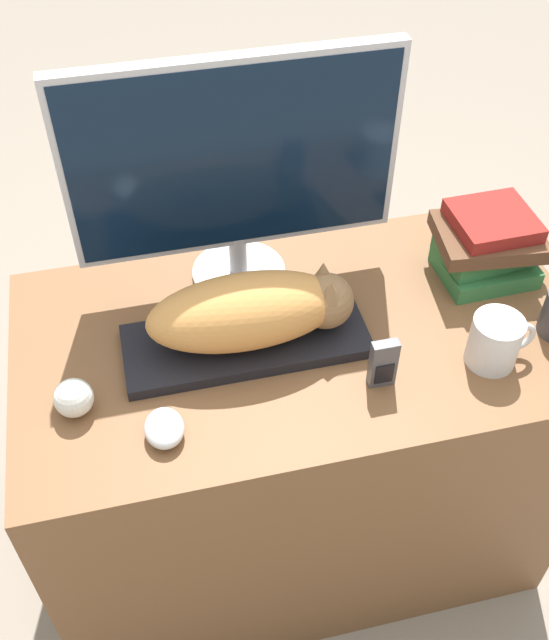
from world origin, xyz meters
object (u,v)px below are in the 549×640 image
object	(u,v)px
keyboard	(246,341)
cat	(257,310)
baseball	(74,398)
coffee_mug	(496,341)
book_stack	(489,245)
monitor	(234,166)
phone	(383,364)
computer_mouse	(164,428)

from	to	relation	value
keyboard	cat	xyz separation A→B (m)	(0.02, 0.00, 0.08)
baseball	coffee_mug	bearing A→B (deg)	-4.17
book_stack	monitor	bearing A→B (deg)	168.43
cat	book_stack	size ratio (longest dim) A/B	1.64
monitor	phone	bearing A→B (deg)	-60.44
keyboard	phone	distance (m)	0.27
computer_mouse	book_stack	bearing A→B (deg)	20.78
coffee_mug	phone	xyz separation A→B (m)	(-0.22, -0.01, 0.00)
monitor	book_stack	bearing A→B (deg)	-11.57
cat	baseball	xyz separation A→B (m)	(-0.34, -0.08, -0.06)
cat	coffee_mug	size ratio (longest dim) A/B	3.02
baseball	book_stack	distance (m)	0.87
cat	computer_mouse	xyz separation A→B (m)	(-0.20, -0.17, -0.07)
monitor	phone	distance (m)	0.45
baseball	book_stack	world-z (taller)	book_stack
computer_mouse	phone	world-z (taller)	phone
keyboard	book_stack	bearing A→B (deg)	10.17
coffee_mug	book_stack	xyz separation A→B (m)	(0.09, 0.23, 0.02)
book_stack	keyboard	bearing A→B (deg)	-169.83
baseball	cat	bearing A→B (deg)	13.68
phone	book_stack	world-z (taller)	book_stack
computer_mouse	coffee_mug	distance (m)	0.62
baseball	phone	xyz separation A→B (m)	(0.54, -0.06, 0.02)
coffee_mug	book_stack	size ratio (longest dim) A/B	0.54
book_stack	cat	bearing A→B (deg)	-169.38
cat	book_stack	distance (m)	0.51
monitor	book_stack	xyz separation A→B (m)	(0.50, -0.10, -0.20)
keyboard	computer_mouse	bearing A→B (deg)	-135.67
book_stack	baseball	bearing A→B (deg)	-168.13
computer_mouse	baseball	world-z (taller)	baseball
cat	monitor	distance (m)	0.27
keyboard	monitor	world-z (taller)	monitor
coffee_mug	keyboard	bearing A→B (deg)	162.39
keyboard	cat	distance (m)	0.08
coffee_mug	book_stack	world-z (taller)	book_stack
keyboard	coffee_mug	size ratio (longest dim) A/B	3.59
monitor	cat	bearing A→B (deg)	-90.90
keyboard	computer_mouse	size ratio (longest dim) A/B	5.41
cat	monitor	xyz separation A→B (m)	(0.00, 0.20, 0.18)
cat	phone	world-z (taller)	cat
monitor	book_stack	world-z (taller)	monitor
computer_mouse	book_stack	xyz separation A→B (m)	(0.70, 0.27, 0.05)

